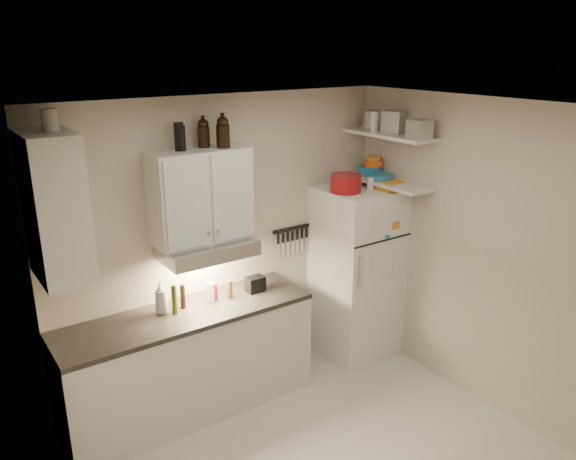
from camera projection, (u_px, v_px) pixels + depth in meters
ceiling at (339, 109)px, 3.37m from camera, size 3.20×3.00×0.02m
back_wall at (225, 244)px, 4.96m from camera, size 3.20×0.02×2.60m
left_wall at (93, 385)px, 2.91m from camera, size 0.02×3.00×2.60m
right_wall at (484, 257)px, 4.66m from camera, size 0.02×3.00×2.60m
base_cabinet at (189, 364)px, 4.69m from camera, size 2.10×0.60×0.88m
countertop at (186, 314)px, 4.54m from camera, size 2.10×0.62×0.04m
upper_cabinet at (201, 196)px, 4.49m from camera, size 0.80×0.33×0.75m
side_cabinet at (55, 207)px, 3.73m from camera, size 0.33×0.55×1.00m
range_hood at (207, 249)px, 4.58m from camera, size 0.76×0.46×0.12m
fridge at (356, 272)px, 5.51m from camera, size 0.70×0.68×1.70m
shelf_hi at (389, 135)px, 5.08m from camera, size 0.30×0.95×0.03m
shelf_lo at (386, 182)px, 5.22m from camera, size 0.30×0.95×0.03m
knife_strip at (292, 229)px, 5.31m from camera, size 0.42×0.02×0.03m
dutch_oven at (346, 183)px, 5.08m from camera, size 0.31×0.31×0.16m
book_stack at (388, 185)px, 5.19m from camera, size 0.22×0.27×0.09m
spice_jar at (370, 183)px, 5.19m from camera, size 0.08×0.08×0.11m
stock_pot at (375, 120)px, 5.30m from camera, size 0.24×0.24×0.17m
tin_a at (395, 122)px, 5.05m from camera, size 0.25×0.24×0.20m
tin_b at (419, 129)px, 4.73m from camera, size 0.18×0.18×0.16m
bowl_teal at (370, 171)px, 5.41m from camera, size 0.23×0.23×0.09m
bowl_orange at (373, 163)px, 5.38m from camera, size 0.18×0.18×0.05m
bowl_yellow at (374, 158)px, 5.37m from camera, size 0.14×0.14×0.05m
plates at (382, 177)px, 5.22m from camera, size 0.26×0.26×0.06m
growler_a at (204, 133)px, 4.43m from camera, size 0.12×0.12×0.23m
growler_b at (223, 132)px, 4.40m from camera, size 0.13×0.13×0.25m
thermos_a at (181, 138)px, 4.28m from camera, size 0.07×0.07×0.19m
thermos_b at (179, 137)px, 4.29m from camera, size 0.09×0.09×0.22m
side_jar at (49, 120)px, 3.58m from camera, size 0.11×0.11×0.14m
soap_bottle at (161, 296)px, 4.48m from camera, size 0.14×0.14×0.30m
pepper_mill at (230, 289)px, 4.76m from camera, size 0.07×0.07×0.16m
oil_bottle at (175, 299)px, 4.48m from camera, size 0.06×0.06×0.25m
vinegar_bottle at (183, 296)px, 4.58m from camera, size 0.06×0.06×0.21m
clear_bottle at (211, 292)px, 4.69m from camera, size 0.08×0.08×0.18m
red_jar at (213, 292)px, 4.74m from camera, size 0.08×0.08×0.15m
caddy at (255, 284)px, 4.90m from camera, size 0.16×0.11×0.13m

